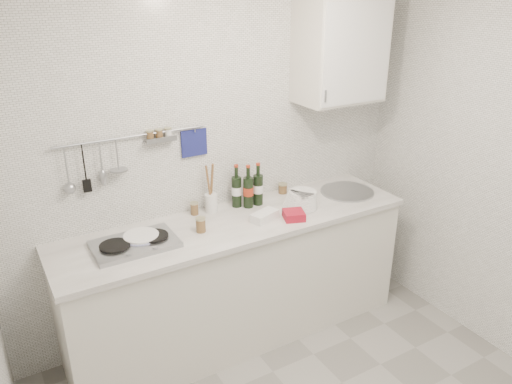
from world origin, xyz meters
TOP-DOWN VIEW (x-y plane):
  - back_wall at (0.00, 1.40)m, footprint 3.00×0.02m
  - counter at (0.01, 1.10)m, footprint 2.44×0.64m
  - wall_rail at (-0.60, 1.37)m, footprint 0.98×0.09m
  - wall_cabinet at (0.90, 1.22)m, footprint 0.60×0.38m
  - plate_stack_hob at (-0.66, 1.13)m, footprint 0.24×0.24m
  - plate_stack_sink at (0.50, 1.07)m, footprint 0.26×0.25m
  - wine_bottles at (0.18, 1.27)m, footprint 0.22×0.12m
  - butter_dish at (0.16, 1.01)m, footprint 0.21×0.15m
  - strawberry_punnet at (0.34, 0.93)m, footprint 0.17×0.17m
  - utensil_crock at (-0.09, 1.31)m, footprint 0.09×0.09m
  - jar_a at (-0.21, 1.33)m, footprint 0.06×0.06m
  - jar_b at (0.52, 1.34)m, footprint 0.07×0.07m
  - jar_c at (0.54, 1.17)m, footprint 0.06×0.06m
  - jar_d at (-0.28, 1.07)m, footprint 0.07×0.07m

SIDE VIEW (x-z plane):
  - counter at x=0.01m, z-range -0.05..0.92m
  - plate_stack_hob at x=-0.66m, z-range 0.92..0.97m
  - strawberry_punnet at x=0.34m, z-range 0.92..0.98m
  - butter_dish at x=0.16m, z-range 0.92..0.98m
  - jar_c at x=0.54m, z-range 0.92..0.99m
  - jar_b at x=0.52m, z-range 0.92..1.00m
  - jar_a at x=-0.21m, z-range 0.92..1.01m
  - jar_d at x=-0.28m, z-range 0.92..1.02m
  - plate_stack_sink at x=0.50m, z-range 0.91..1.03m
  - utensil_crock at x=-0.09m, z-range 0.83..1.18m
  - wine_bottles at x=0.18m, z-range 0.92..1.23m
  - back_wall at x=0.00m, z-range 0.00..2.50m
  - wall_rail at x=-0.60m, z-range 1.26..1.60m
  - wall_cabinet at x=0.90m, z-range 1.60..2.30m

